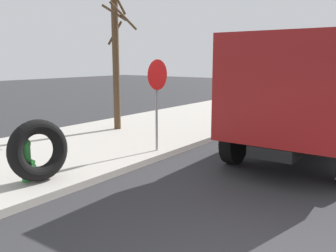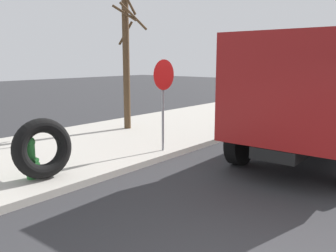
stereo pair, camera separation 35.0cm
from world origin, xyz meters
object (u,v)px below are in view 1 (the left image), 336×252
object	(u,v)px
dump_truck_gray	(314,93)
bare_tree	(116,54)
fire_hydrant	(26,159)
loose_tire	(39,150)
stop_sign	(157,88)

from	to	relation	value
dump_truck_gray	bare_tree	bearing A→B (deg)	101.75
fire_hydrant	bare_tree	world-z (taller)	bare_tree
loose_tire	stop_sign	world-z (taller)	stop_sign
fire_hydrant	dump_truck_gray	world-z (taller)	dump_truck_gray
fire_hydrant	bare_tree	distance (m)	5.78
loose_tire	fire_hydrant	bearing A→B (deg)	132.86
loose_tire	dump_truck_gray	xyz separation A→B (m)	(5.94, -3.46, 0.85)
loose_tire	bare_tree	distance (m)	5.66
loose_tire	stop_sign	size ratio (longest dim) A/B	0.51
fire_hydrant	loose_tire	bearing A→B (deg)	-47.14
stop_sign	bare_tree	distance (m)	3.39
loose_tire	dump_truck_gray	bearing A→B (deg)	-30.23
dump_truck_gray	bare_tree	distance (m)	6.20
dump_truck_gray	bare_tree	world-z (taller)	bare_tree
loose_tire	dump_truck_gray	world-z (taller)	dump_truck_gray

